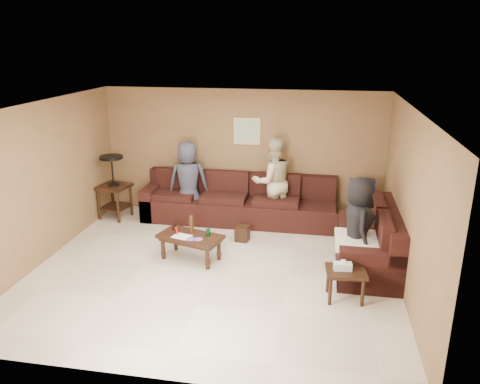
{
  "coord_description": "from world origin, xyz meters",
  "views": [
    {
      "loc": [
        1.52,
        -6.33,
        3.39
      ],
      "look_at": [
        0.25,
        0.85,
        1.0
      ],
      "focal_mm": 35.0,
      "sensor_mm": 36.0,
      "label": 1
    }
  ],
  "objects_px": {
    "end_table_left": "(114,186)",
    "side_table_right": "(345,274)",
    "coffee_table": "(190,238)",
    "sectional_sofa": "(277,218)",
    "waste_bin": "(242,233)",
    "person_right": "(358,226)",
    "person_middle": "(273,182)",
    "person_left": "(188,181)"
  },
  "relations": [
    {
      "from": "coffee_table",
      "to": "side_table_right",
      "type": "relative_size",
      "value": 1.89
    },
    {
      "from": "person_right",
      "to": "person_left",
      "type": "bearing_deg",
      "value": 52.13
    },
    {
      "from": "waste_bin",
      "to": "person_right",
      "type": "relative_size",
      "value": 0.18
    },
    {
      "from": "person_left",
      "to": "person_middle",
      "type": "height_order",
      "value": "person_middle"
    },
    {
      "from": "person_middle",
      "to": "person_right",
      "type": "height_order",
      "value": "person_middle"
    },
    {
      "from": "side_table_right",
      "to": "person_left",
      "type": "bearing_deg",
      "value": 139.02
    },
    {
      "from": "waste_bin",
      "to": "person_left",
      "type": "relative_size",
      "value": 0.17
    },
    {
      "from": "person_left",
      "to": "end_table_left",
      "type": "bearing_deg",
      "value": -5.4
    },
    {
      "from": "sectional_sofa",
      "to": "person_left",
      "type": "bearing_deg",
      "value": 165.24
    },
    {
      "from": "sectional_sofa",
      "to": "person_middle",
      "type": "xyz_separation_m",
      "value": [
        -0.15,
        0.56,
        0.51
      ]
    },
    {
      "from": "coffee_table",
      "to": "side_table_right",
      "type": "xyz_separation_m",
      "value": [
        2.39,
        -0.82,
        0.02
      ]
    },
    {
      "from": "waste_bin",
      "to": "person_left",
      "type": "height_order",
      "value": "person_left"
    },
    {
      "from": "person_left",
      "to": "person_right",
      "type": "relative_size",
      "value": 1.04
    },
    {
      "from": "waste_bin",
      "to": "person_middle",
      "type": "xyz_separation_m",
      "value": [
        0.42,
        0.93,
        0.7
      ]
    },
    {
      "from": "person_left",
      "to": "person_middle",
      "type": "xyz_separation_m",
      "value": [
        1.62,
        0.09,
        0.05
      ]
    },
    {
      "from": "end_table_left",
      "to": "side_table_right",
      "type": "distance_m",
      "value": 4.98
    },
    {
      "from": "sectional_sofa",
      "to": "side_table_right",
      "type": "bearing_deg",
      "value": -61.31
    },
    {
      "from": "coffee_table",
      "to": "person_left",
      "type": "distance_m",
      "value": 1.82
    },
    {
      "from": "sectional_sofa",
      "to": "end_table_left",
      "type": "relative_size",
      "value": 3.69
    },
    {
      "from": "end_table_left",
      "to": "waste_bin",
      "type": "xyz_separation_m",
      "value": [
        2.68,
        -0.68,
        -0.52
      ]
    },
    {
      "from": "sectional_sofa",
      "to": "person_right",
      "type": "height_order",
      "value": "person_right"
    },
    {
      "from": "waste_bin",
      "to": "person_left",
      "type": "xyz_separation_m",
      "value": [
        -1.2,
        0.84,
        0.65
      ]
    },
    {
      "from": "person_middle",
      "to": "person_right",
      "type": "xyz_separation_m",
      "value": [
        1.46,
        -1.77,
        -0.08
      ]
    },
    {
      "from": "end_table_left",
      "to": "coffee_table",
      "type": "bearing_deg",
      "value": -37.92
    },
    {
      "from": "side_table_right",
      "to": "waste_bin",
      "type": "bearing_deg",
      "value": 135.23
    },
    {
      "from": "person_middle",
      "to": "side_table_right",
      "type": "bearing_deg",
      "value": 90.95
    },
    {
      "from": "sectional_sofa",
      "to": "person_middle",
      "type": "height_order",
      "value": "person_middle"
    },
    {
      "from": "person_left",
      "to": "person_right",
      "type": "distance_m",
      "value": 3.51
    },
    {
      "from": "coffee_table",
      "to": "person_middle",
      "type": "distance_m",
      "value": 2.16
    },
    {
      "from": "sectional_sofa",
      "to": "coffee_table",
      "type": "bearing_deg",
      "value": -135.88
    },
    {
      "from": "coffee_table",
      "to": "waste_bin",
      "type": "bearing_deg",
      "value": 51.15
    },
    {
      "from": "sectional_sofa",
      "to": "waste_bin",
      "type": "bearing_deg",
      "value": -147.36
    },
    {
      "from": "waste_bin",
      "to": "person_right",
      "type": "distance_m",
      "value": 2.15
    },
    {
      "from": "end_table_left",
      "to": "side_table_right",
      "type": "relative_size",
      "value": 2.15
    },
    {
      "from": "person_left",
      "to": "person_right",
      "type": "bearing_deg",
      "value": 139.94
    },
    {
      "from": "person_left",
      "to": "waste_bin",
      "type": "bearing_deg",
      "value": 133.68
    },
    {
      "from": "person_left",
      "to": "coffee_table",
      "type": "bearing_deg",
      "value": 95.12
    },
    {
      "from": "sectional_sofa",
      "to": "end_table_left",
      "type": "distance_m",
      "value": 3.28
    },
    {
      "from": "side_table_right",
      "to": "coffee_table",
      "type": "bearing_deg",
      "value": 161.09
    },
    {
      "from": "person_right",
      "to": "person_middle",
      "type": "bearing_deg",
      "value": 30.29
    },
    {
      "from": "coffee_table",
      "to": "person_right",
      "type": "bearing_deg",
      "value": 0.49
    },
    {
      "from": "side_table_right",
      "to": "waste_bin",
      "type": "relative_size",
      "value": 2.16
    }
  ]
}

